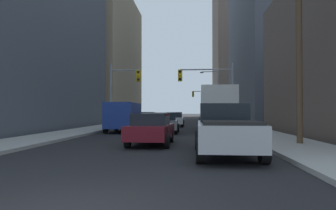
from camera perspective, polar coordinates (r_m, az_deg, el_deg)
sidewalk_left at (r=55.32m, az=-4.42°, el=-2.73°), size 3.12×160.00×0.15m
sidewalk_right at (r=54.85m, az=9.25°, el=-2.73°), size 3.12×160.00×0.15m
city_bus at (r=26.99m, az=8.73°, el=-0.45°), size 2.87×11.57×3.40m
pickup_truck_silver at (r=11.67m, az=10.40°, el=-4.43°), size 2.20×5.44×1.90m
cargo_van_blue at (r=24.73m, az=-8.05°, el=-1.88°), size 2.16×5.26×2.26m
sedan_maroon at (r=15.02m, az=-3.07°, el=-4.33°), size 1.96×4.27×1.52m
sedan_grey at (r=23.14m, az=-0.53°, el=-3.21°), size 1.95×4.26×1.52m
sedan_white at (r=33.16m, az=1.19°, el=-2.59°), size 1.95×4.24×1.52m
sedan_black at (r=39.16m, az=-3.52°, el=-2.37°), size 1.95×4.21×1.52m
traffic_signal_near_left at (r=29.39m, az=-8.10°, el=3.53°), size 2.89×0.44×6.00m
traffic_signal_near_right at (r=28.73m, az=7.32°, el=3.84°), size 5.01×0.44×6.00m
traffic_signal_far_right at (r=59.88m, az=6.37°, el=1.19°), size 3.78×0.44×6.00m
utility_pole_right at (r=15.90m, az=22.65°, el=10.43°), size 2.20×0.28×9.01m
street_lamp_right at (r=45.62m, az=8.56°, el=2.60°), size 2.74×0.32×7.50m
building_left_mid_office at (r=56.93m, az=-17.11°, el=8.08°), size 20.53×23.33×21.38m
building_right_mid_block at (r=53.91m, az=20.34°, el=11.78°), size 14.39×26.67×27.20m
building_right_far_highrise at (r=97.89m, az=14.50°, el=11.69°), size 20.13×24.54×46.60m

